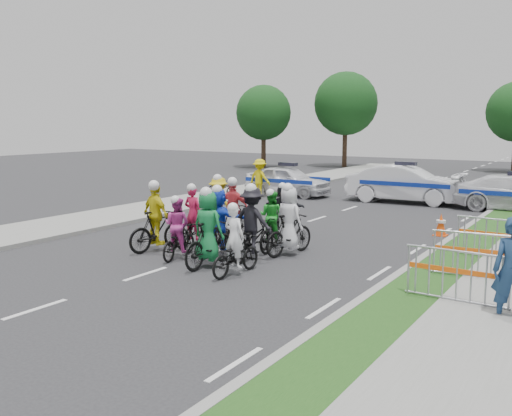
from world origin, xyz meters
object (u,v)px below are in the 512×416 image
Objects in this scene: tree_0 at (264,113)px; barrier_2 at (497,241)px; police_car_0 at (288,181)px; parked_bike at (222,188)px; rider_7 at (289,227)px; cone_0 at (441,225)px; marshal_hiviz at (260,178)px; rider_2 at (178,235)px; rider_11 at (283,213)px; rider_3 at (157,224)px; tree_3 at (346,104)px; rider_5 at (219,226)px; rider_9 at (234,217)px; barrier_0 at (457,279)px; police_car_1 at (405,184)px; rider_0 at (235,251)px; rider_4 at (253,230)px; rider_10 at (219,211)px; rider_6 at (194,225)px; rider_8 at (272,225)px; barrier_1 at (479,258)px; rider_1 at (209,236)px.

barrier_2 is at bearing -47.26° from tree_0.
parked_bike is (-2.28, -2.24, -0.30)m from police_car_0.
rider_7 is 5.55m from cone_0.
rider_2 is at bearing 120.13° from marshal_hiviz.
rider_3 is at bearing 60.14° from rider_11.
tree_3 is (-9.49, 26.36, 4.17)m from rider_11.
rider_5 is 1.86m from rider_7.
cone_0 is at bearing -122.72° from police_car_0.
barrier_0 is (7.01, -2.68, -0.18)m from rider_9.
police_car_1 is 7.41m from cone_0.
rider_5 reaches higher than rider_0.
rider_4 reaches higher than rider_11.
rider_10 is 0.26× the size of tree_3.
rider_6 is 1.77m from rider_10.
tree_3 is (-8.62, 30.36, 4.26)m from rider_2.
rider_9 is 0.39× the size of police_car_1.
rider_3 reaches higher than barrier_0.
rider_0 is 0.85× the size of barrier_0.
rider_4 is 31.46m from tree_3.
parked_bike is (-5.06, 10.07, -0.33)m from rider_3.
rider_5 is at bearing -60.69° from tree_0.
parked_bike is (-6.79, 9.56, -0.38)m from rider_5.
rider_6 is 1.07× the size of rider_8.
barrier_1 and barrier_2 have the same top height.
rider_2 is at bearing -150.82° from barrier_2.
marshal_hiviz is at bearing 139.30° from police_car_0.
parked_bike is (-6.17, 7.95, -0.32)m from rider_9.
rider_8 is (0.65, 1.63, -0.17)m from rider_5.
cone_0 is (8.81, -5.97, -0.37)m from police_car_0.
barrier_0 is at bearing -52.09° from tree_0.
rider_4 reaches higher than barrier_1.
barrier_0 is at bearing 167.66° from rider_4.
rider_10 is at bearing -23.42° from rider_8.
rider_9 reaches higher than marshal_hiviz.
rider_5 is 29.45m from tree_0.
tree_0 is (-12.58, 26.01, 3.43)m from rider_3.
rider_0 is 1.07× the size of parked_bike.
barrier_2 is 2.86× the size of cone_0.
barrier_0 is 0.27× the size of tree_3.
rider_10 is 1.08× the size of marshal_hiviz.
rider_6 is 0.93× the size of rider_9.
rider_3 is 1.17× the size of rider_11.
rider_1 is 13.32m from marshal_hiviz.
rider_9 is (-1.28, -0.02, 0.12)m from rider_8.
marshal_hiviz is 15.39m from barrier_1.
rider_3 is 1.01× the size of rider_7.
rider_6 is 7.84m from barrier_0.
tree_3 reaches higher than parked_bike.
rider_11 is 0.84× the size of barrier_2.
rider_0 is 3.33m from rider_3.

